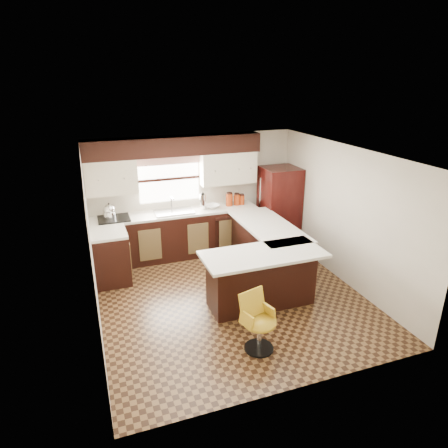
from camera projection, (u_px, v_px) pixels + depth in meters
name	position (u px, v px, depth m)	size (l,w,h in m)	color
floor	(231.00, 297.00, 6.67)	(4.40, 4.40, 0.00)	#49301A
ceiling	(232.00, 154.00, 5.83)	(4.40, 4.40, 0.00)	silver
wall_back	(194.00, 193.00, 8.19)	(4.40, 4.40, 0.00)	beige
wall_front	(303.00, 301.00, 4.31)	(4.40, 4.40, 0.00)	beige
wall_left	(92.00, 249.00, 5.59)	(4.40, 4.40, 0.00)	beige
wall_right	(345.00, 215.00, 6.91)	(4.40, 4.40, 0.00)	beige
base_cab_back	(177.00, 235.00, 8.05)	(3.30, 0.60, 0.90)	black
base_cab_left	(111.00, 258.00, 7.05)	(0.60, 0.70, 0.90)	black
counter_back	(176.00, 213.00, 7.88)	(3.30, 0.60, 0.04)	silver
counter_left	(108.00, 233.00, 6.88)	(0.60, 0.70, 0.04)	silver
soffit	(174.00, 146.00, 7.55)	(3.40, 0.35, 0.36)	black
upper_cab_left	(111.00, 177.00, 7.34)	(0.94, 0.35, 0.64)	beige
upper_cab_right	(228.00, 168.00, 8.07)	(1.14, 0.35, 0.64)	beige
window_pane	(169.00, 179.00, 7.89)	(1.20, 0.02, 0.90)	white
valance	(169.00, 160.00, 7.72)	(1.30, 0.06, 0.18)	#D19B93
sink	(174.00, 212.00, 7.83)	(0.75, 0.45, 0.03)	#B2B2B7
dishwasher	(229.00, 235.00, 8.12)	(0.58, 0.03, 0.78)	black
cooktop	(114.00, 219.00, 7.47)	(0.58, 0.50, 0.03)	black
peninsula_long	(265.00, 250.00, 7.35)	(0.60, 1.95, 0.90)	black
peninsula_return	(261.00, 279.00, 6.32)	(1.65, 0.60, 0.90)	black
counter_pen_long	(268.00, 226.00, 7.20)	(0.84, 1.95, 0.04)	silver
counter_pen_return	(263.00, 254.00, 6.07)	(1.89, 0.84, 0.04)	silver
refrigerator	(279.00, 208.00, 8.40)	(0.73, 0.71, 1.71)	black
bar_chair	(260.00, 323.00, 5.27)	(0.44, 0.44, 0.82)	gold
kettle	(109.00, 211.00, 7.40)	(0.22, 0.22, 0.30)	silver
percolator	(203.00, 202.00, 7.99)	(0.13, 0.13, 0.31)	silver
mixing_bowl	(212.00, 206.00, 8.09)	(0.29, 0.29, 0.07)	white
canister_large	(229.00, 200.00, 8.20)	(0.14, 0.14, 0.26)	#9C320E
canister_med	(237.00, 200.00, 8.26)	(0.13, 0.13, 0.22)	#9C320E
canister_small	(242.00, 200.00, 8.30)	(0.12, 0.12, 0.19)	#9C320E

